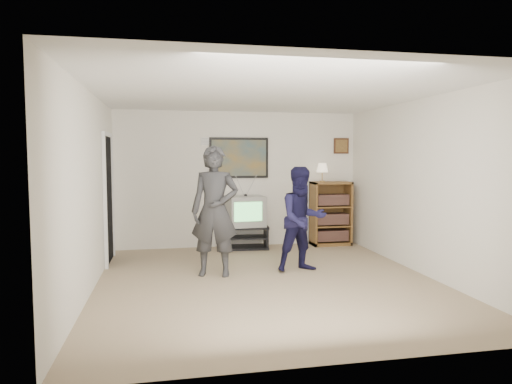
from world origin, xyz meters
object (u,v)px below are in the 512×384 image
object	(u,v)px
crt_television	(246,211)
bookshelf	(331,213)
media_stand	(245,237)
person_tall	(215,211)
person_short	(302,219)

from	to	relation	value
crt_television	bookshelf	world-z (taller)	bookshelf
media_stand	crt_television	distance (m)	0.48
crt_television	person_tall	distance (m)	1.93
bookshelf	person_short	bearing A→B (deg)	-121.49
media_stand	crt_television	xyz separation A→B (m)	(0.01, 0.00, 0.48)
person_tall	person_short	bearing A→B (deg)	15.06
person_short	bookshelf	bearing A→B (deg)	50.39
media_stand	crt_television	world-z (taller)	crt_television
bookshelf	person_tall	distance (m)	3.01
crt_television	bookshelf	distance (m)	1.65
media_stand	bookshelf	size ratio (longest dim) A/B	0.72
person_tall	person_short	size ratio (longest dim) A/B	1.20
media_stand	person_short	world-z (taller)	person_short
media_stand	crt_television	bearing A→B (deg)	4.63
person_tall	person_short	distance (m)	1.29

